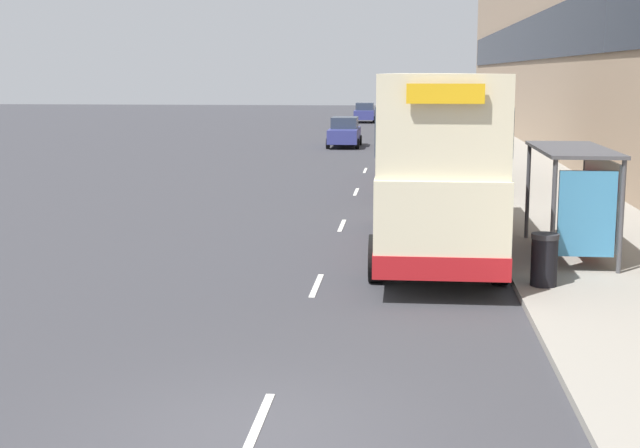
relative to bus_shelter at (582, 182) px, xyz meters
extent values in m
plane|color=#38383D|center=(-5.77, -10.43, -1.88)|extent=(220.00, 220.00, 0.00)
cube|color=gray|center=(0.73, 28.07, -1.81)|extent=(5.00, 93.00, 0.14)
cube|color=#9E846B|center=(4.73, 28.07, 5.12)|extent=(3.00, 93.00, 14.00)
cube|color=black|center=(3.19, 28.07, 4.42)|extent=(0.12, 89.28, 2.52)
cube|color=silver|center=(-5.77, -10.13, -1.87)|extent=(0.12, 2.00, 0.01)
cube|color=silver|center=(-5.77, -2.81, -1.87)|extent=(0.12, 2.00, 0.01)
cube|color=silver|center=(-5.77, 4.50, -1.87)|extent=(0.12, 2.00, 0.01)
cube|color=silver|center=(-5.77, 11.81, -1.87)|extent=(0.12, 2.00, 0.01)
cube|color=silver|center=(-5.77, 19.12, -1.87)|extent=(0.12, 2.00, 0.01)
cube|color=#4C4C51|center=(-0.17, 0.35, 0.70)|extent=(1.60, 4.20, 0.08)
cylinder|color=#4C4C51|center=(-0.87, -1.65, -0.54)|extent=(0.10, 0.10, 2.40)
cylinder|color=#4C4C51|center=(-0.87, 2.35, -0.54)|extent=(0.10, 0.10, 2.40)
cylinder|color=#4C4C51|center=(0.53, -1.65, -0.54)|extent=(0.10, 0.10, 2.40)
cylinder|color=#4C4C51|center=(0.53, 2.35, -0.54)|extent=(0.10, 0.10, 2.40)
cube|color=#99A8B2|center=(0.50, 0.35, -0.42)|extent=(0.04, 3.68, 1.92)
cube|color=#3F8CBF|center=(-0.17, -1.59, -0.49)|extent=(1.19, 0.10, 1.82)
cube|color=maroon|center=(0.07, 0.35, -1.29)|extent=(0.36, 2.80, 0.08)
cube|color=beige|center=(-3.30, 0.80, -0.45)|extent=(2.55, 10.14, 1.85)
cube|color=beige|center=(-3.30, 0.80, 1.45)|extent=(2.50, 9.84, 1.95)
cube|color=#B2191E|center=(-3.30, 0.80, -1.15)|extent=(2.58, 10.19, 0.45)
cube|color=#2D3847|center=(-3.30, 0.80, -0.08)|extent=(2.58, 9.53, 0.81)
cube|color=#2D3847|center=(-3.30, 0.80, 1.35)|extent=(2.55, 9.53, 0.94)
cube|color=yellow|center=(-3.30, -4.25, 2.07)|extent=(1.40, 0.08, 0.36)
cylinder|color=black|center=(-4.57, 4.25, -1.38)|extent=(0.30, 1.00, 1.00)
cylinder|color=black|center=(-2.02, 4.25, -1.38)|extent=(0.30, 1.00, 1.00)
cylinder|color=black|center=(-4.57, -2.34, -1.38)|extent=(0.30, 1.00, 1.00)
cylinder|color=black|center=(-2.02, -2.34, -1.38)|extent=(0.30, 1.00, 1.00)
cube|color=beige|center=(-3.24, 14.36, -0.45)|extent=(2.55, 10.52, 1.85)
cube|color=beige|center=(-3.24, 14.36, 1.45)|extent=(2.50, 10.21, 1.95)
cube|color=#B2191E|center=(-3.24, 14.36, -1.15)|extent=(2.58, 10.58, 0.45)
cube|color=#2D3847|center=(-3.24, 14.36, -0.08)|extent=(2.58, 9.89, 0.81)
cube|color=#2D3847|center=(-3.24, 14.36, 1.35)|extent=(2.55, 9.89, 0.94)
cube|color=yellow|center=(-3.24, 9.11, 2.07)|extent=(1.40, 0.08, 0.36)
cylinder|color=black|center=(-4.51, 17.93, -1.38)|extent=(0.30, 1.00, 1.00)
cylinder|color=black|center=(-1.96, 17.93, -1.38)|extent=(0.30, 1.00, 1.00)
cylinder|color=black|center=(-4.51, 11.09, -1.38)|extent=(0.30, 1.00, 1.00)
cylinder|color=black|center=(-1.96, 11.09, -1.38)|extent=(0.30, 1.00, 1.00)
cube|color=#B7B799|center=(-3.02, 26.24, -1.19)|extent=(1.74, 4.36, 0.77)
cube|color=#2D3847|center=(-3.02, 26.03, -0.49)|extent=(1.53, 2.09, 0.63)
cylinder|color=black|center=(-3.90, 27.60, -1.58)|extent=(0.20, 0.60, 0.60)
cylinder|color=black|center=(-2.15, 27.60, -1.58)|extent=(0.20, 0.60, 0.60)
cylinder|color=black|center=(-3.90, 24.89, -1.58)|extent=(0.20, 0.60, 0.60)
cylinder|color=black|center=(-2.15, 24.89, -1.58)|extent=(0.20, 0.60, 0.60)
cube|color=maroon|center=(-2.77, 45.83, -1.19)|extent=(1.84, 4.05, 0.77)
cube|color=#2D3847|center=(-2.77, 45.62, -0.49)|extent=(1.62, 1.94, 0.63)
cylinder|color=black|center=(-3.69, 47.08, -1.58)|extent=(0.20, 0.60, 0.60)
cylinder|color=black|center=(-1.84, 47.08, -1.58)|extent=(0.20, 0.60, 0.60)
cylinder|color=black|center=(-3.69, 44.57, -1.58)|extent=(0.20, 0.60, 0.60)
cylinder|color=black|center=(-1.84, 44.57, -1.58)|extent=(0.20, 0.60, 0.60)
cube|color=navy|center=(-7.59, 31.87, -1.18)|extent=(1.70, 4.50, 0.80)
cube|color=#2D3847|center=(-7.59, 32.09, -0.46)|extent=(1.50, 2.16, 0.65)
cylinder|color=black|center=(-6.73, 30.47, -1.58)|extent=(0.20, 0.60, 0.60)
cylinder|color=black|center=(-8.44, 30.47, -1.58)|extent=(0.20, 0.60, 0.60)
cylinder|color=black|center=(-6.73, 33.26, -1.58)|extent=(0.20, 0.60, 0.60)
cylinder|color=black|center=(-8.44, 33.26, -1.58)|extent=(0.20, 0.60, 0.60)
cube|color=navy|center=(-7.61, 58.11, -1.19)|extent=(1.74, 3.83, 0.78)
cube|color=#2D3847|center=(-7.61, 58.30, -0.48)|extent=(1.53, 1.84, 0.64)
cylinder|color=black|center=(-6.74, 56.92, -1.58)|extent=(0.20, 0.60, 0.60)
cylinder|color=black|center=(-8.47, 56.92, -1.58)|extent=(0.20, 0.60, 0.60)
cylinder|color=black|center=(-6.74, 59.29, -1.58)|extent=(0.20, 0.60, 0.60)
cylinder|color=black|center=(-8.47, 59.29, -1.58)|extent=(0.20, 0.60, 0.60)
cylinder|color=#23232D|center=(0.96, 3.43, -1.36)|extent=(0.26, 0.26, 0.76)
cylinder|color=#26262D|center=(0.96, 3.43, -0.66)|extent=(0.31, 0.31, 0.63)
sphere|color=tan|center=(0.96, 3.43, -0.25)|extent=(0.20, 0.20, 0.20)
cylinder|color=black|center=(-1.22, -2.95, -1.26)|extent=(0.52, 0.52, 0.95)
cylinder|color=#2D2D33|center=(-1.22, -2.95, -0.74)|extent=(0.55, 0.55, 0.10)
camera|label=1|loc=(-4.00, -20.55, 2.45)|focal=50.00mm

